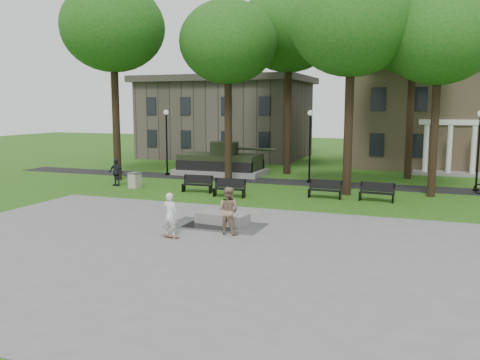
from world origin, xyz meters
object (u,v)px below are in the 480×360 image
(park_bench_0, at_px, (198,183))
(trash_bin, at_px, (135,180))
(concrete_block, at_px, (223,218))
(friend_watching, at_px, (228,210))
(skateboarder, at_px, (170,214))

(park_bench_0, relative_size, trash_bin, 1.89)
(concrete_block, distance_m, trash_bin, 11.24)
(friend_watching, distance_m, trash_bin, 12.95)
(skateboarder, xyz_separation_m, trash_bin, (-7.60, 9.71, -0.38))
(trash_bin, bearing_deg, friend_watching, -42.14)
(concrete_block, xyz_separation_m, trash_bin, (-8.71, 7.10, 0.24))
(trash_bin, bearing_deg, concrete_block, -39.17)
(friend_watching, relative_size, trash_bin, 1.95)
(skateboarder, bearing_deg, park_bench_0, -68.83)
(park_bench_0, distance_m, trash_bin, 4.31)
(friend_watching, height_order, trash_bin, friend_watching)
(concrete_block, height_order, friend_watching, friend_watching)
(concrete_block, distance_m, friend_watching, 1.95)
(friend_watching, bearing_deg, concrete_block, -53.59)
(friend_watching, distance_m, park_bench_0, 10.07)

